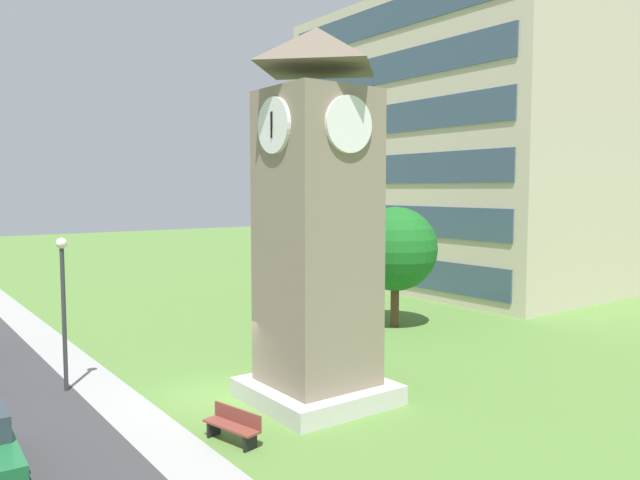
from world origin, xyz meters
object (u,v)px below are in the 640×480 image
object	(u,v)px
clock_tower	(317,236)
tree_by_building	(395,249)
street_lamp	(63,295)
park_bench	(233,425)

from	to	relation	value
clock_tower	tree_by_building	distance (m)	11.33
street_lamp	tree_by_building	xyz separation A→B (m)	(-0.62, 15.52, 0.58)
clock_tower	park_bench	distance (m)	6.22
park_bench	street_lamp	distance (m)	7.98
park_bench	tree_by_building	distance (m)	15.48
street_lamp	tree_by_building	world-z (taller)	tree_by_building
clock_tower	street_lamp	size ratio (longest dim) A/B	2.27
clock_tower	street_lamp	xyz separation A→B (m)	(-5.71, -6.23, -2.01)
tree_by_building	clock_tower	bearing A→B (deg)	-55.74
clock_tower	tree_by_building	xyz separation A→B (m)	(-6.33, 9.29, -1.42)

